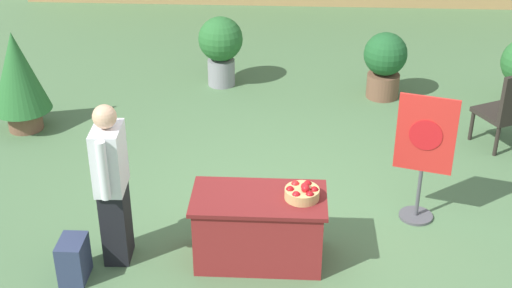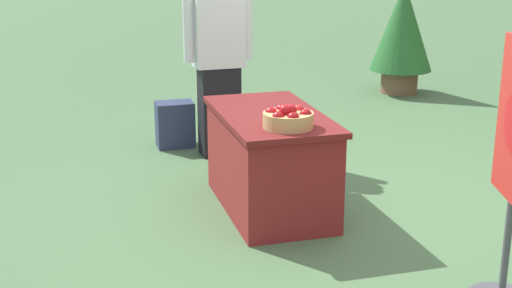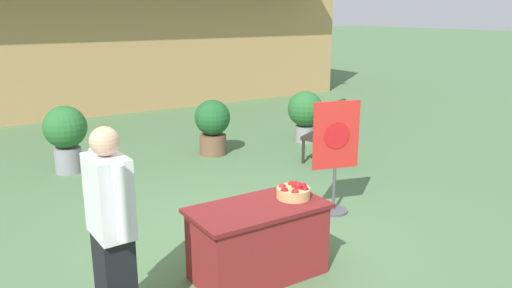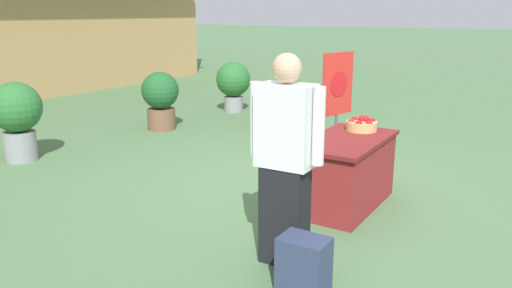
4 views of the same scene
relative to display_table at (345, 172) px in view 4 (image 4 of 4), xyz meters
The scene contains 10 objects.
ground_plane 0.79m from the display_table, 71.70° to the left, with size 120.00×120.00×0.00m, color #4C7047.
display_table is the anchor object (origin of this frame).
apple_basket 0.58m from the display_table, ahead, with size 0.33×0.33×0.16m.
person_visitor 1.45m from the display_table, behind, with size 0.28×0.61×1.64m.
backpack 1.76m from the display_table, 166.94° to the right, with size 0.24×0.34×0.42m.
poster_board 1.88m from the display_table, 25.97° to the left, with size 0.58×0.36×1.41m.
patio_chair 3.86m from the display_table, 39.51° to the left, with size 0.74×0.74×1.05m.
potted_plant_near_right 5.18m from the display_table, 47.07° to the left, with size 0.68×0.68×0.98m.
potted_plant_near_left 4.35m from the display_table, 100.36° to the left, with size 0.66×0.66×1.05m.
potted_plant_far_right 4.26m from the display_table, 67.91° to the left, with size 0.62×0.62×0.97m.
Camera 4 is at (-4.78, -2.45, 1.93)m, focal length 35.00 mm.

